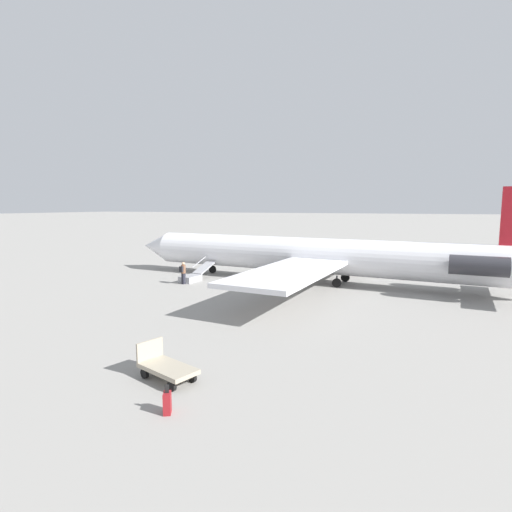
% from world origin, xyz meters
% --- Properties ---
extents(ground_plane, '(600.00, 600.00, 0.00)m').
position_xyz_m(ground_plane, '(0.00, 0.00, 0.00)').
color(ground_plane, gray).
extents(airplane_main, '(34.73, 26.51, 7.32)m').
position_xyz_m(airplane_main, '(-1.04, 0.08, 2.19)').
color(airplane_main, silver).
rests_on(airplane_main, ground).
extents(boarding_stairs, '(1.29, 4.08, 1.78)m').
position_xyz_m(boarding_stairs, '(8.65, 3.30, 0.38)').
color(boarding_stairs, '#99999E').
rests_on(boarding_stairs, ground).
extents(passenger, '(0.36, 0.55, 1.74)m').
position_xyz_m(passenger, '(8.66, 4.76, 1.00)').
color(passenger, '#23232D').
rests_on(passenger, ground).
extents(luggage_cart, '(2.43, 1.71, 1.22)m').
position_xyz_m(luggage_cart, '(-0.31, 19.73, 0.46)').
color(luggage_cart, '#9E937F').
rests_on(luggage_cart, ground).
extents(suitcase, '(0.37, 0.42, 0.88)m').
position_xyz_m(suitcase, '(-1.73, 21.67, 0.33)').
color(suitcase, maroon).
rests_on(suitcase, ground).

